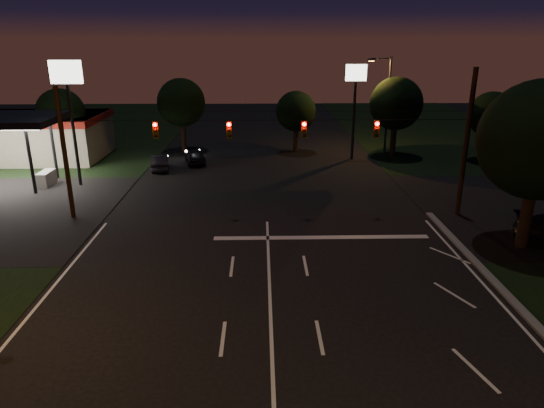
{
  "coord_description": "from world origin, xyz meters",
  "views": [
    {
      "loc": [
        -0.33,
        -13.41,
        10.56
      ],
      "look_at": [
        0.17,
        8.59,
        3.0
      ],
      "focal_mm": 32.0,
      "sensor_mm": 36.0,
      "label": 1
    }
  ],
  "objects_px": {
    "utility_pole_right": "(457,215)",
    "car_oncoming_b": "(160,162)",
    "tree_right_near": "(538,141)",
    "car_oncoming_a": "(195,156)"
  },
  "relations": [
    {
      "from": "utility_pole_right",
      "to": "car_oncoming_b",
      "type": "relative_size",
      "value": 2.33
    },
    {
      "from": "utility_pole_right",
      "to": "car_oncoming_b",
      "type": "height_order",
      "value": "utility_pole_right"
    },
    {
      "from": "utility_pole_right",
      "to": "tree_right_near",
      "type": "distance_m",
      "value": 7.61
    },
    {
      "from": "utility_pole_right",
      "to": "car_oncoming_b",
      "type": "distance_m",
      "value": 23.87
    },
    {
      "from": "utility_pole_right",
      "to": "tree_right_near",
      "type": "bearing_deg",
      "value": -72.47
    },
    {
      "from": "car_oncoming_b",
      "to": "utility_pole_right",
      "type": "bearing_deg",
      "value": 140.46
    },
    {
      "from": "utility_pole_right",
      "to": "tree_right_near",
      "type": "relative_size",
      "value": 1.03
    },
    {
      "from": "utility_pole_right",
      "to": "car_oncoming_a",
      "type": "xyz_separation_m",
      "value": [
        -18.19,
        13.67,
        0.66
      ]
    },
    {
      "from": "utility_pole_right",
      "to": "tree_right_near",
      "type": "xyz_separation_m",
      "value": [
        1.53,
        -4.83,
        5.68
      ]
    },
    {
      "from": "utility_pole_right",
      "to": "car_oncoming_a",
      "type": "bearing_deg",
      "value": 143.07
    }
  ]
}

